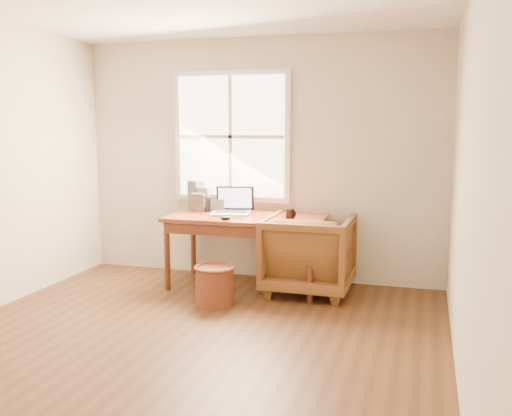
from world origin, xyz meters
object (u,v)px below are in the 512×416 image
(desk, at_px, (246,218))
(armchair, at_px, (309,254))
(cd_stack_a, at_px, (206,199))
(laptop, at_px, (230,199))
(coffee_mug, at_px, (290,214))
(wicker_stool, at_px, (215,286))

(desk, xyz_separation_m, armchair, (0.66, 0.00, -0.33))
(armchair, height_order, cd_stack_a, cd_stack_a)
(armchair, bearing_deg, laptop, -2.03)
(armchair, height_order, coffee_mug, coffee_mug)
(desk, relative_size, armchair, 1.83)
(coffee_mug, bearing_deg, desk, 169.07)
(desk, relative_size, wicker_stool, 4.48)
(wicker_stool, distance_m, coffee_mug, 1.05)
(armchair, relative_size, laptop, 1.90)
(desk, bearing_deg, wicker_stool, -99.37)
(desk, distance_m, laptop, 0.27)
(cd_stack_a, bearing_deg, armchair, -11.37)
(wicker_stool, bearing_deg, coffee_mug, 47.31)
(wicker_stool, relative_size, laptop, 0.78)
(cd_stack_a, bearing_deg, coffee_mug, -14.93)
(wicker_stool, bearing_deg, laptop, 96.98)
(desk, distance_m, wicker_stool, 0.86)
(wicker_stool, relative_size, cd_stack_a, 1.40)
(laptop, height_order, cd_stack_a, laptop)
(desk, bearing_deg, armchair, 0.00)
(wicker_stool, xyz_separation_m, cd_stack_a, (-0.44, 0.89, 0.70))
(wicker_stool, xyz_separation_m, coffee_mug, (0.57, 0.62, 0.62))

